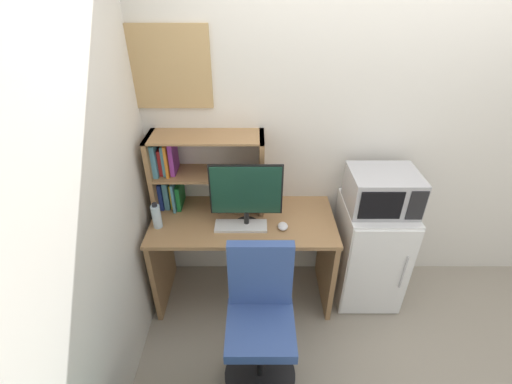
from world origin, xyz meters
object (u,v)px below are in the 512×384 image
hutch_bookshelf (190,170)px  keyboard (240,226)px  wall_corkboard (154,68)px  mini_fridge (368,251)px  computer_mouse (282,226)px  water_bottle (155,216)px  microwave (381,190)px  monitor (245,193)px  desk_chair (259,325)px

hutch_bookshelf → keyboard: bearing=-36.9°
keyboard → wall_corkboard: (-0.54, 0.39, 0.98)m
mini_fridge → computer_mouse: bearing=-168.7°
water_bottle → microwave: 1.57m
water_bottle → microwave: (1.56, 0.12, 0.13)m
keyboard → water_bottle: (-0.58, 0.01, 0.08)m
mini_fridge → wall_corkboard: wall_corkboard is taller
computer_mouse → wall_corkboard: bearing=154.4°
keyboard → water_bottle: size_ratio=1.87×
monitor → water_bottle: monitor is taller
hutch_bookshelf → microwave: hutch_bookshelf is taller
keyboard → mini_fridge: (0.98, 0.13, -0.35)m
water_bottle → mini_fridge: water_bottle is taller
microwave → mini_fridge: bearing=-90.1°
desk_chair → computer_mouse: bearing=74.0°
keyboard → wall_corkboard: bearing=144.4°
mini_fridge → wall_corkboard: 2.03m
keyboard → wall_corkboard: 1.18m
hutch_bookshelf → desk_chair: bearing=-59.6°
computer_mouse → microwave: size_ratio=0.20×
monitor → desk_chair: (0.09, -0.59, -0.58)m
keyboard → desk_chair: desk_chair is taller
monitor → wall_corkboard: (-0.58, 0.36, 0.72)m
mini_fridge → microwave: microwave is taller
microwave → wall_corkboard: wall_corkboard is taller
hutch_bookshelf → computer_mouse: (0.65, -0.28, -0.29)m
mini_fridge → desk_chair: 1.10m
computer_mouse → desk_chair: desk_chair is taller
hutch_bookshelf → wall_corkboard: 0.71m
monitor → microwave: monitor is taller
water_bottle → desk_chair: 0.99m
water_bottle → wall_corkboard: (0.04, 0.38, 0.90)m
monitor → water_bottle: size_ratio=2.52×
mini_fridge → microwave: (0.00, 0.00, 0.56)m
monitor → wall_corkboard: size_ratio=0.68×
mini_fridge → desk_chair: (-0.85, -0.69, 0.03)m
computer_mouse → wall_corkboard: wall_corkboard is taller
keyboard → desk_chair: size_ratio=0.37×
microwave → desk_chair: microwave is taller
hutch_bookshelf → mini_fridge: hutch_bookshelf is taller
wall_corkboard → keyboard: bearing=-35.6°
monitor → microwave: (0.94, 0.10, -0.05)m
desk_chair → mini_fridge: bearing=39.1°
hutch_bookshelf → monitor: 0.47m
monitor → computer_mouse: 0.36m
water_bottle → wall_corkboard: wall_corkboard is taller
monitor → computer_mouse: (0.25, -0.04, -0.25)m
wall_corkboard → mini_fridge: bearing=-9.7°
computer_mouse → mini_fridge: mini_fridge is taller
microwave → computer_mouse: bearing=-168.5°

